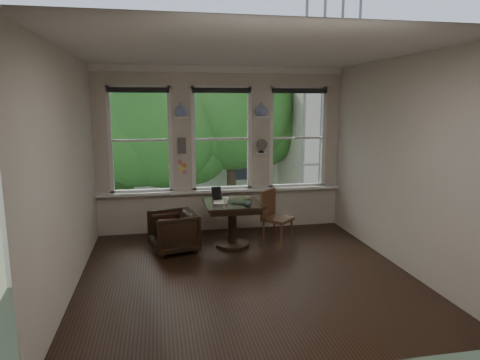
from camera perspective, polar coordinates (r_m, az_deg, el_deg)
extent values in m
plane|color=black|center=(6.10, 0.78, -12.41)|extent=(4.50, 4.50, 0.00)
plane|color=silver|center=(5.67, 0.86, 16.81)|extent=(4.50, 4.50, 0.00)
plane|color=beige|center=(7.90, -2.48, 4.04)|extent=(4.50, 0.00, 4.50)
plane|color=beige|center=(3.56, 8.14, -3.66)|extent=(4.50, 0.00, 4.50)
plane|color=beige|center=(5.69, -21.96, 0.90)|extent=(0.00, 4.50, 4.50)
plane|color=beige|center=(6.53, 20.56, 2.10)|extent=(0.00, 4.50, 4.50)
cube|color=white|center=(7.68, -7.81, 8.27)|extent=(0.26, 0.16, 0.03)
cube|color=white|center=(7.90, 2.86, 8.40)|extent=(0.26, 0.16, 0.03)
cube|color=#59544F|center=(7.75, -7.74, 4.58)|extent=(0.14, 0.06, 0.28)
imported|color=white|center=(7.68, -7.84, 9.31)|extent=(0.24, 0.24, 0.25)
imported|color=white|center=(7.89, 2.87, 9.41)|extent=(0.24, 0.24, 0.25)
imported|color=black|center=(6.95, -8.90, -6.85)|extent=(0.85, 0.84, 0.65)
cube|color=maroon|center=(6.91, -8.93, -5.85)|extent=(0.45, 0.45, 0.06)
imported|color=black|center=(6.85, -0.04, -3.15)|extent=(0.40, 0.36, 0.03)
imported|color=white|center=(6.94, -1.96, -2.71)|extent=(0.13, 0.13, 0.10)
imported|color=white|center=(6.72, 0.99, -3.06)|extent=(0.16, 0.16, 0.11)
cube|color=black|center=(7.17, -3.16, -1.79)|extent=(0.17, 0.11, 0.22)
cube|color=silver|center=(7.03, -2.65, -2.93)|extent=(0.25, 0.32, 0.00)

